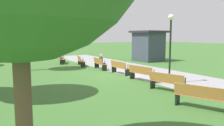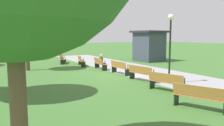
{
  "view_description": "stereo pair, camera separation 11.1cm",
  "coord_description": "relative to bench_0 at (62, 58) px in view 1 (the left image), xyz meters",
  "views": [
    {
      "loc": [
        12.78,
        -8.3,
        2.63
      ],
      "look_at": [
        0.0,
        -0.68,
        0.8
      ],
      "focal_mm": 36.13,
      "sensor_mm": 36.0,
      "label": 1
    },
    {
      "loc": [
        12.84,
        -8.2,
        2.63
      ],
      "look_at": [
        0.0,
        -0.68,
        0.8
      ],
      "focal_mm": 36.13,
      "sensor_mm": 36.0,
      "label": 2
    }
  ],
  "objects": [
    {
      "name": "bench_4",
      "position": [
        10.29,
        1.35,
        0.0
      ],
      "size": [
        1.87,
        0.71,
        0.89
      ],
      "rotation": [
        0.0,
        0.0,
        0.13
      ],
      "color": "#B27538",
      "rests_on": "ground"
    },
    {
      "name": "tree_0",
      "position": [
        2.73,
        -3.58,
        3.91
      ],
      "size": [
        2.52,
        2.52,
        5.69
      ],
      "color": "brown",
      "rests_on": "ground"
    },
    {
      "name": "kiosk",
      "position": [
        2.51,
        8.36,
        1.12
      ],
      "size": [
        3.15,
        3.21,
        3.1
      ],
      "rotation": [
        0.0,
        0.0,
        0.09
      ],
      "color": "#38424C",
      "rests_on": "ground"
    },
    {
      "name": "bench_2",
      "position": [
        5.06,
        1.35,
        0.0
      ],
      "size": [
        1.87,
        0.71,
        0.89
      ],
      "rotation": [
        0.0,
        0.0,
        -0.13
      ],
      "color": "#B27538",
      "rests_on": "ground"
    },
    {
      "name": "bench_0",
      "position": [
        0.0,
        0.0,
        0.0
      ],
      "size": [
        1.87,
        1.14,
        0.89
      ],
      "rotation": [
        0.0,
        0.0,
        -0.39
      ],
      "color": "#B27538",
      "rests_on": "ground"
    },
    {
      "name": "lamp_post",
      "position": [
        11.57,
        2.27,
        2.16
      ],
      "size": [
        0.32,
        0.32,
        3.76
      ],
      "color": "black",
      "rests_on": "ground"
    },
    {
      "name": "person_seated",
      "position": [
        5.23,
        1.47,
        0.16
      ],
      "size": [
        0.37,
        0.55,
        1.2
      ],
      "rotation": [
        0.0,
        0.0,
        -0.13
      ],
      "color": "#4C4238",
      "rests_on": "ground"
    },
    {
      "name": "bench_3",
      "position": [
        7.68,
        1.52,
        0.0
      ],
      "size": [
        1.83,
        0.47,
        0.89
      ],
      "color": "#B27538",
      "rests_on": "ground"
    },
    {
      "name": "ground_plane",
      "position": [
        7.68,
        1.59,
        -0.48
      ],
      "size": [
        120.0,
        120.0,
        0.0
      ],
      "primitive_type": "plane",
      "color": "#3D6B2D"
    },
    {
      "name": "bench_1",
      "position": [
        2.48,
        0.84,
        0.0
      ],
      "size": [
        1.89,
        0.93,
        0.89
      ],
      "rotation": [
        0.0,
        0.0,
        -0.26
      ],
      "color": "#B27538",
      "rests_on": "ground"
    },
    {
      "name": "bench_5",
      "position": [
        12.87,
        0.84,
        0.0
      ],
      "size": [
        1.89,
        0.93,
        0.89
      ],
      "rotation": [
        0.0,
        0.0,
        0.26
      ],
      "color": "#B27538",
      "rests_on": "ground"
    },
    {
      "name": "bench_6",
      "position": [
        15.35,
        0.0,
        0.0
      ],
      "size": [
        1.87,
        1.14,
        0.89
      ],
      "rotation": [
        0.0,
        0.0,
        0.39
      ],
      "color": "#B27538",
      "rests_on": "ground"
    },
    {
      "name": "path_paving",
      "position": [
        7.68,
        3.7,
        -0.47
      ],
      "size": [
        30.32,
        4.39,
        0.01
      ],
      "primitive_type": "cube",
      "color": "#939399",
      "rests_on": "ground"
    }
  ]
}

